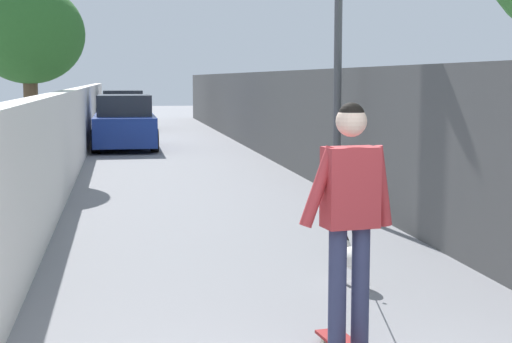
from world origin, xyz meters
TOP-DOWN VIEW (x-y plane):
  - ground_plane at (14.00, 0.00)m, footprint 80.00×80.00m
  - wall_left at (12.00, 2.42)m, footprint 48.00×0.30m
  - fence_right at (12.00, -2.42)m, footprint 48.00×0.30m
  - tree_left_near at (13.00, 3.18)m, footprint 2.26×2.26m
  - person_skateboarder at (1.69, -0.22)m, footprint 0.27×0.72m
  - dog at (3.59, -0.83)m, footprint 2.21×0.76m
  - car_near at (18.93, 1.27)m, footprint 3.92×1.80m
  - car_far at (27.67, 1.27)m, footprint 4.28×1.80m

SIDE VIEW (x-z plane):
  - ground_plane at x=14.00m, z-range 0.00..0.00m
  - dog at x=3.59m, z-range -0.25..0.80m
  - car_near at x=18.93m, z-range -0.06..1.48m
  - car_far at x=27.67m, z-range -0.05..1.49m
  - wall_left at x=12.00m, z-range 0.00..1.76m
  - fence_right at x=12.00m, z-range 0.00..2.17m
  - person_skateboarder at x=1.69m, z-range 0.24..1.99m
  - tree_left_near at x=13.00m, z-range 0.91..4.83m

